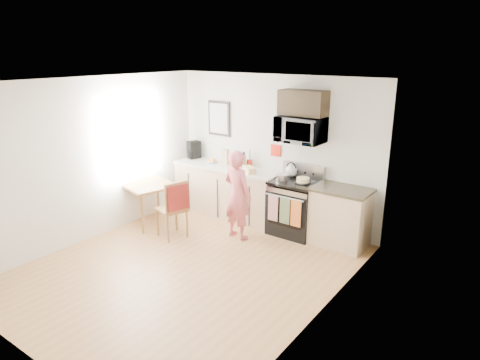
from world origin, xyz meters
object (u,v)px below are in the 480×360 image
Objects in this scene: chair at (175,203)px; cake at (303,180)px; microwave at (301,130)px; dining_table at (150,189)px; range at (295,209)px; person at (237,195)px.

cake is at bearing 56.37° from chair.
microwave is 2.33m from chair.
dining_table is (-2.28, -1.22, -1.11)m from microwave.
microwave reaches higher than chair.
range is 4.56× the size of cake.
range is 1.98m from chair.
cake is (0.14, -0.02, 0.53)m from range.
person is 1.77× the size of dining_table.
chair is at bearing -14.91° from dining_table.
person is at bearing -134.04° from range.
range is at bearing -126.28° from person.
range reaches higher than dining_table.
person reaches higher than cake.
range is at bearing 172.07° from cake.
person is at bearing 56.71° from chair.
microwave is 0.51× the size of person.
dining_table is at bearing -178.52° from chair.
chair is (-1.44, -1.45, -1.12)m from microwave.
microwave reaches higher than cake.
microwave is 1.46m from person.
chair is 3.88× the size of cake.
person is at bearing 14.73° from dining_table.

